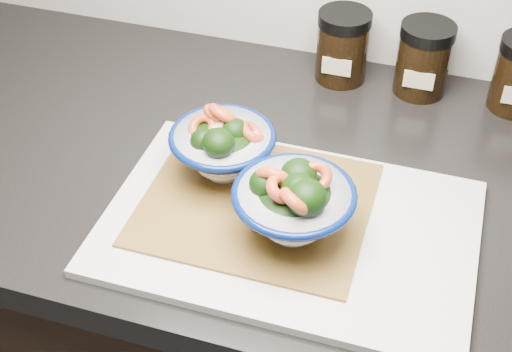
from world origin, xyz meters
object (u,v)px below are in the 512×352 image
(bowl_left, at_px, (223,146))
(spice_jar_a, at_px, (343,46))
(cutting_board, at_px, (289,227))
(spice_jar_b, at_px, (423,59))
(bowl_right, at_px, (294,204))

(bowl_left, bearing_deg, spice_jar_a, 72.27)
(cutting_board, distance_m, spice_jar_b, 0.38)
(cutting_board, bearing_deg, bowl_left, 149.37)
(bowl_left, xyz_separation_m, spice_jar_a, (0.09, 0.29, -0.00))
(bowl_right, height_order, spice_jar_a, bowl_right)
(cutting_board, bearing_deg, bowl_right, -64.09)
(bowl_left, distance_m, spice_jar_a, 0.31)
(bowl_right, xyz_separation_m, spice_jar_b, (0.10, 0.37, -0.01))
(spice_jar_a, bearing_deg, bowl_right, -86.59)
(bowl_left, relative_size, bowl_right, 0.94)
(bowl_right, bearing_deg, bowl_left, 144.94)
(spice_jar_a, distance_m, spice_jar_b, 0.12)
(bowl_right, height_order, spice_jar_b, bowl_right)
(spice_jar_b, bearing_deg, bowl_right, -105.26)
(bowl_left, xyz_separation_m, spice_jar_b, (0.22, 0.29, -0.00))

